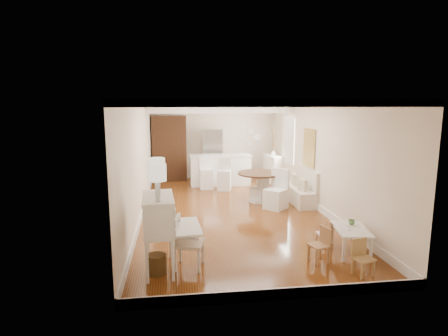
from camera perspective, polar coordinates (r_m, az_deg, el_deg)
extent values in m
plane|color=brown|center=(9.74, 1.08, -6.51)|extent=(9.00, 9.00, 0.00)
cube|color=white|center=(9.34, 1.14, 10.19)|extent=(4.50, 9.00, 0.04)
cube|color=silver|center=(13.88, -1.69, 4.32)|extent=(4.50, 0.04, 2.80)
cube|color=silver|center=(5.12, 8.72, -5.56)|extent=(4.50, 0.04, 2.80)
cube|color=silver|center=(9.37, -12.62, 1.36)|extent=(0.04, 9.00, 2.80)
cube|color=silver|center=(10.03, 13.94, 1.86)|extent=(0.04, 9.00, 2.80)
cube|color=white|center=(11.52, -0.53, 9.25)|extent=(4.50, 0.45, 0.36)
cube|color=tan|center=(10.46, 12.80, 3.06)|extent=(0.04, 0.84, 1.04)
cube|color=white|center=(12.25, 9.80, 4.13)|extent=(0.04, 1.10, 1.40)
cylinder|color=#381E11|center=(13.75, -6.70, 6.08)|extent=(0.30, 0.03, 0.30)
cylinder|color=white|center=(8.85, 1.64, 9.88)|extent=(0.36, 0.36, 0.08)
cube|color=white|center=(6.34, -9.89, -9.79)|extent=(1.05, 1.07, 1.27)
cube|color=silver|center=(6.43, -5.37, -11.22)|extent=(0.62, 0.62, 0.89)
cylinder|color=brown|center=(6.40, -10.20, -14.20)|extent=(0.42, 0.42, 0.32)
cube|color=white|center=(7.46, 18.71, -10.39)|extent=(0.71, 1.02, 0.47)
cube|color=#AF7D4F|center=(6.84, 14.25, -11.28)|extent=(0.37, 0.37, 0.64)
cube|color=#AF7F4F|center=(7.65, 14.91, -9.57)|extent=(0.25, 0.25, 0.50)
cube|color=tan|center=(6.57, 20.50, -12.72)|extent=(0.35, 0.35, 0.60)
cube|color=silver|center=(10.56, 11.43, -2.67)|extent=(0.52, 1.60, 0.98)
cylinder|color=#422615|center=(10.54, 5.40, -2.94)|extent=(1.33, 1.33, 0.83)
cube|color=white|center=(9.88, 7.92, -3.23)|extent=(0.72, 0.72, 1.05)
cube|color=silver|center=(10.53, 5.38, -2.98)|extent=(0.56, 0.56, 0.82)
cube|color=white|center=(12.63, -0.56, -0.29)|extent=(2.05, 0.65, 1.03)
cube|color=white|center=(12.07, -2.73, -0.81)|extent=(0.43, 0.43, 1.02)
cube|color=white|center=(11.87, 0.04, -0.97)|extent=(0.50, 0.50, 1.02)
cube|color=#381E11|center=(13.51, -8.31, 3.00)|extent=(1.20, 0.60, 2.30)
imported|color=silver|center=(13.62, -0.27, 2.10)|extent=(0.75, 0.65, 1.80)
cube|color=silver|center=(13.14, 7.62, -0.15)|extent=(0.59, 1.06, 0.96)
imported|color=#5F9154|center=(7.57, 18.84, -7.83)|extent=(0.14, 0.14, 0.10)
imported|color=silver|center=(13.03, 7.53, 2.30)|extent=(0.20, 0.20, 0.18)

